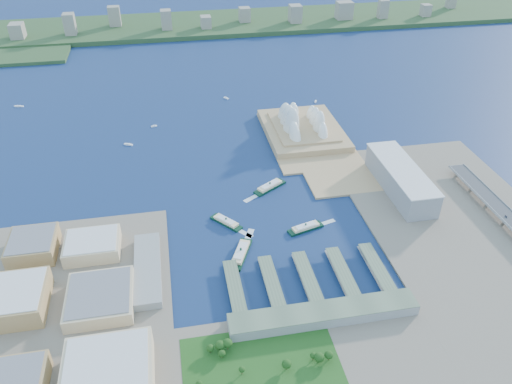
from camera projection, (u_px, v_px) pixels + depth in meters
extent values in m
plane|color=#0F274A|center=(280.00, 241.00, 631.38)|extent=(3000.00, 3000.00, 0.00)
cube|color=#776B5B|center=(64.00, 334.00, 506.56)|extent=(220.00, 390.00, 3.00)
cube|color=#776B5B|center=(332.00, 383.00, 459.46)|extent=(720.00, 180.00, 3.00)
cube|color=#776B5B|center=(475.00, 243.00, 626.71)|extent=(240.00, 500.00, 3.00)
cube|color=tan|center=(307.00, 138.00, 858.88)|extent=(135.00, 220.00, 3.00)
cube|color=#2D4926|center=(203.00, 24.00, 1426.37)|extent=(2200.00, 260.00, 12.00)
cube|color=gray|center=(401.00, 179.00, 715.07)|extent=(45.00, 155.00, 35.00)
cube|color=gray|center=(324.00, 314.00, 518.67)|extent=(200.00, 28.00, 12.00)
imported|color=slate|center=(506.00, 217.00, 648.53)|extent=(2.00, 4.92, 1.43)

